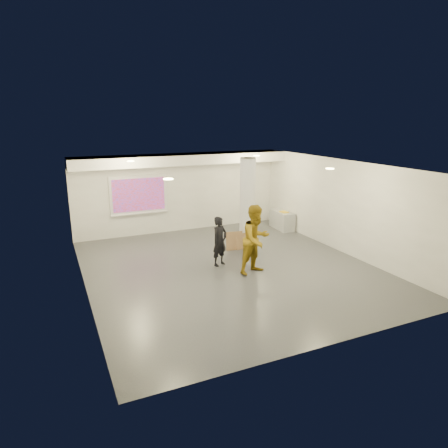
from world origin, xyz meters
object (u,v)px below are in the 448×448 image
projection_screen (139,195)px  woman (220,241)px  man (256,239)px  credenza (282,220)px  column (247,202)px

projection_screen → woman: size_ratio=1.42×
projection_screen → man: (2.14, -5.03, -0.54)m
credenza → woman: 4.71m
man → column: bearing=51.5°
woman → projection_screen: bearing=85.8°
column → woman: size_ratio=2.02×
credenza → man: size_ratio=0.62×
woman → man: bearing=-78.4°
woman → man: 1.21m
projection_screen → credenza: bearing=-14.8°
woman → man: size_ratio=0.75×
woman → column: bearing=16.8°
column → man: column is taller
column → credenza: column is taller
projection_screen → woman: bearing=-70.4°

